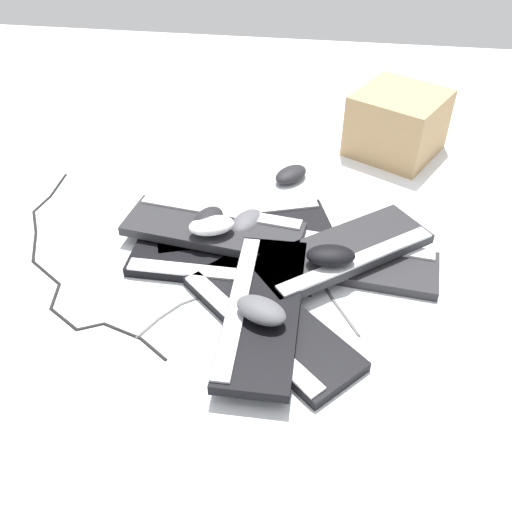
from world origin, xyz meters
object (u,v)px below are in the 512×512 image
object	(u,v)px
mouse_0	(259,310)
keyboard_3	(222,262)
mouse_4	(212,225)
cardboard_box	(397,123)
mouse_5	(291,174)
mouse_1	(331,255)
keyboard_0	(268,321)
mouse_3	(208,220)
keyboard_1	(344,260)
keyboard_4	(213,228)
keyboard_2	(243,227)
keyboard_6	(263,309)
keyboard_5	(343,252)
mouse_2	(247,222)

from	to	relation	value
mouse_0	keyboard_3	bearing A→B (deg)	143.91
mouse_4	cardboard_box	world-z (taller)	cardboard_box
mouse_0	mouse_5	xyz separation A→B (m)	(-0.61, 0.01, -0.06)
mouse_1	keyboard_0	bearing A→B (deg)	45.49
mouse_1	mouse_4	bearing A→B (deg)	-21.16
mouse_0	mouse_1	distance (m)	0.23
keyboard_3	mouse_4	xyz separation A→B (m)	(-0.05, -0.03, 0.07)
cardboard_box	mouse_3	bearing A→B (deg)	-41.18
mouse_0	mouse_3	distance (m)	0.32
keyboard_1	cardboard_box	world-z (taller)	cardboard_box
keyboard_4	cardboard_box	xyz separation A→B (m)	(-0.52, 0.46, 0.05)
keyboard_1	keyboard_3	xyz separation A→B (m)	(0.05, -0.29, 0.00)
keyboard_4	mouse_1	distance (m)	0.31
keyboard_4	mouse_0	distance (m)	0.34
keyboard_1	keyboard_2	xyz separation A→B (m)	(-0.09, -0.26, 0.00)
keyboard_3	keyboard_6	xyz separation A→B (m)	(0.17, 0.12, 0.03)
mouse_1	keyboard_5	bearing A→B (deg)	-122.51
mouse_1	mouse_5	xyz separation A→B (m)	(-0.42, -0.13, -0.06)
keyboard_5	mouse_0	distance (m)	0.30
keyboard_0	mouse_2	bearing A→B (deg)	-162.72
keyboard_4	mouse_0	world-z (taller)	mouse_0
cardboard_box	mouse_1	bearing A→B (deg)	-15.44
mouse_4	cardboard_box	xyz separation A→B (m)	(-0.56, 0.46, 0.02)
mouse_3	mouse_2	bearing A→B (deg)	-48.74
mouse_1	mouse_2	distance (m)	0.25
keyboard_6	mouse_0	world-z (taller)	mouse_0
mouse_0	mouse_5	world-z (taller)	mouse_0
keyboard_4	keyboard_3	bearing A→B (deg)	21.89
keyboard_1	keyboard_3	bearing A→B (deg)	-80.44
mouse_3	mouse_5	distance (m)	0.38
keyboard_1	mouse_5	world-z (taller)	mouse_5
cardboard_box	keyboard_5	bearing A→B (deg)	-14.29
keyboard_6	mouse_4	size ratio (longest dim) A/B	4.00
keyboard_2	mouse_5	size ratio (longest dim) A/B	4.23
keyboard_1	keyboard_6	xyz separation A→B (m)	(0.22, -0.17, 0.03)
mouse_0	keyboard_0	bearing A→B (deg)	88.97
mouse_4	keyboard_6	bearing A→B (deg)	-75.91
keyboard_0	keyboard_1	size ratio (longest dim) A/B	0.93
mouse_1	mouse_2	bearing A→B (deg)	-39.87
keyboard_4	keyboard_5	bearing A→B (deg)	81.44
keyboard_6	mouse_4	xyz separation A→B (m)	(-0.22, -0.15, 0.04)
keyboard_2	mouse_5	bearing A→B (deg)	159.33
keyboard_0	keyboard_4	distance (m)	0.32
keyboard_5	cardboard_box	world-z (taller)	cardboard_box
keyboard_0	cardboard_box	size ratio (longest dim) A/B	1.75
keyboard_1	keyboard_2	bearing A→B (deg)	-109.98
keyboard_1	mouse_1	distance (m)	0.10
keyboard_1	mouse_0	world-z (taller)	mouse_0
keyboard_0	mouse_2	distance (m)	0.31
keyboard_5	keyboard_6	world-z (taller)	same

